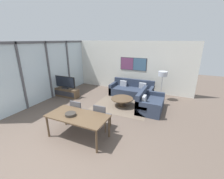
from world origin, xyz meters
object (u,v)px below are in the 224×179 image
(floor_lamp, at_px, (163,75))
(fruit_bowl, at_px, (70,114))
(tv_console, at_px, (66,92))
(sofa_side, at_px, (149,104))
(dining_chair_centre, at_px, (101,115))
(dining_chair_left, at_px, (78,111))
(television, at_px, (65,82))
(sofa_main, at_px, (132,91))
(coffee_table, at_px, (122,100))
(dining_table, at_px, (78,117))

(floor_lamp, bearing_deg, fruit_bowl, -116.33)
(tv_console, bearing_deg, sofa_side, 3.01)
(tv_console, height_order, dining_chair_centre, dining_chair_centre)
(sofa_side, xyz_separation_m, dining_chair_left, (-2.02, -2.18, 0.24))
(dining_chair_left, height_order, fruit_bowl, dining_chair_left)
(sofa_side, bearing_deg, fruit_bowl, 148.79)
(television, relative_size, dining_chair_centre, 1.36)
(sofa_main, bearing_deg, floor_lamp, -1.70)
(television, height_order, floor_lamp, floor_lamp)
(television, xyz_separation_m, coffee_table, (3.11, 0.10, -0.49))
(sofa_main, height_order, dining_chair_centre, dining_chair_centre)
(dining_table, height_order, fruit_bowl, fruit_bowl)
(fruit_bowl, relative_size, floor_lamp, 0.22)
(fruit_bowl, bearing_deg, tv_console, 133.44)
(sofa_side, relative_size, coffee_table, 1.59)
(fruit_bowl, bearing_deg, television, 133.43)
(television, distance_m, coffee_table, 3.15)
(television, height_order, dining_chair_centre, television)
(television, relative_size, sofa_side, 0.79)
(television, bearing_deg, coffee_table, 1.89)
(sofa_side, relative_size, fruit_bowl, 4.90)
(sofa_side, bearing_deg, television, 93.00)
(television, bearing_deg, tv_console, -90.00)
(sofa_side, distance_m, dining_chair_centre, 2.43)
(tv_console, relative_size, floor_lamp, 1.00)
(dining_chair_left, bearing_deg, dining_chair_centre, 2.29)
(sofa_main, xyz_separation_m, dining_chair_left, (-0.86, -3.53, 0.24))
(sofa_main, distance_m, floor_lamp, 1.78)
(floor_lamp, bearing_deg, television, -161.58)
(sofa_side, distance_m, floor_lamp, 1.67)
(television, relative_size, dining_table, 0.67)
(television, xyz_separation_m, sofa_side, (4.27, 0.22, -0.49))
(sofa_main, xyz_separation_m, fruit_bowl, (-0.59, -4.24, 0.51))
(coffee_table, bearing_deg, sofa_side, 5.97)
(dining_table, relative_size, fruit_bowl, 5.74)
(coffee_table, bearing_deg, television, -178.11)
(tv_console, height_order, coffee_table, tv_console)
(tv_console, xyz_separation_m, dining_chair_centre, (3.15, -1.92, 0.29))
(television, bearing_deg, dining_table, -43.60)
(dining_chair_centre, relative_size, fruit_bowl, 2.85)
(dining_table, xyz_separation_m, floor_lamp, (1.90, 4.10, 0.59))
(coffee_table, bearing_deg, dining_table, -98.69)
(sofa_main, bearing_deg, fruit_bowl, -97.90)
(dining_table, height_order, dining_chair_centre, dining_chair_centre)
(dining_chair_centre, xyz_separation_m, fruit_bowl, (-0.63, -0.74, 0.27))
(sofa_side, relative_size, dining_chair_centre, 1.72)
(television, height_order, dining_chair_left, television)
(coffee_table, bearing_deg, fruit_bowl, -102.00)
(sofa_side, relative_size, dining_table, 0.85)
(sofa_side, bearing_deg, coffee_table, 95.97)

